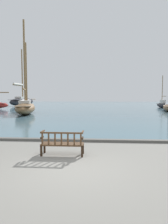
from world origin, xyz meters
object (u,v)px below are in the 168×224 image
Objects in this scene: sailboat_centre_channel at (25,106)px; sailboat_nearest_port at (162,105)px; sailboat_outer_port at (22,101)px; park_bench at (62,143)px.

sailboat_centre_channel reaches higher than sailboat_nearest_port.
sailboat_nearest_port is (30.64, -5.72, -0.55)m from sailboat_outer_port.
sailboat_outer_port is at bearing 169.42° from sailboat_nearest_port.
park_bench is at bearing -65.56° from sailboat_centre_channel.
sailboat_outer_port reaches higher than sailboat_nearest_port.
sailboat_outer_port reaches higher than sailboat_centre_channel.
park_bench is 0.25× the size of sailboat_nearest_port.
sailboat_nearest_port is at bearing -10.58° from sailboat_outer_port.
sailboat_nearest_port is (14.06, 33.10, 0.22)m from park_bench.
sailboat_outer_port reaches higher than park_bench.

